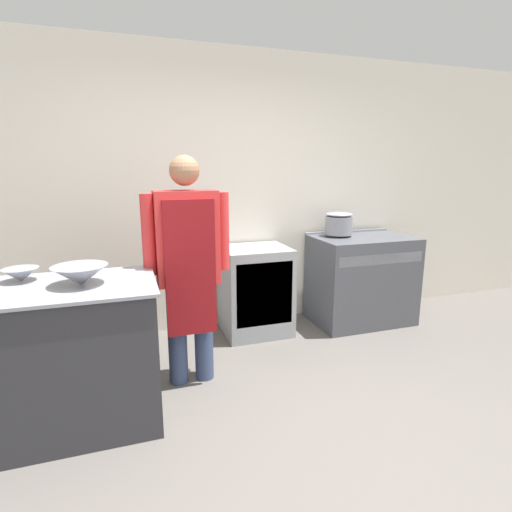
{
  "coord_description": "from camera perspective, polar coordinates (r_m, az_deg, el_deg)",
  "views": [
    {
      "loc": [
        -0.92,
        -1.67,
        1.59
      ],
      "look_at": [
        0.03,
        1.2,
        0.92
      ],
      "focal_mm": 28.0,
      "sensor_mm": 36.0,
      "label": 1
    }
  ],
  "objects": [
    {
      "name": "stock_pot",
      "position": [
        4.18,
        11.74,
        4.61
      ],
      "size": [
        0.28,
        0.28,
        0.23
      ],
      "color": "gray",
      "rests_on": "stove"
    },
    {
      "name": "small_bowl",
      "position": [
        2.84,
        -30.56,
        -2.33
      ],
      "size": [
        0.21,
        0.21,
        0.08
      ],
      "color": "gray",
      "rests_on": "prep_counter"
    },
    {
      "name": "ground_plane",
      "position": [
        2.48,
        9.1,
        -27.63
      ],
      "size": [
        14.0,
        14.0,
        0.0
      ],
      "primitive_type": "plane",
      "color": "#5B5651"
    },
    {
      "name": "stove",
      "position": [
        4.32,
        14.77,
        -3.24
      ],
      "size": [
        1.0,
        0.66,
        0.92
      ],
      "color": "#4C4F56",
      "rests_on": "ground_plane"
    },
    {
      "name": "mixing_bowl",
      "position": [
        2.59,
        -23.79,
        -2.53
      ],
      "size": [
        0.32,
        0.32,
        0.12
      ],
      "color": "gray",
      "rests_on": "prep_counter"
    },
    {
      "name": "wall_back",
      "position": [
        3.99,
        -5.09,
        8.95
      ],
      "size": [
        8.0,
        0.05,
        2.7
      ],
      "color": "silver",
      "rests_on": "ground_plane"
    },
    {
      "name": "fridge_unit",
      "position": [
        3.9,
        -0.11,
        -4.91
      ],
      "size": [
        0.63,
        0.57,
        0.85
      ],
      "color": "#93999E",
      "rests_on": "ground_plane"
    },
    {
      "name": "prep_counter",
      "position": [
        2.79,
        -25.66,
        -12.82
      ],
      "size": [
        1.14,
        0.72,
        0.91
      ],
      "color": "#2D2D33",
      "rests_on": "ground_plane"
    },
    {
      "name": "person_cook",
      "position": [
        2.9,
        -9.71,
        -0.45
      ],
      "size": [
        0.62,
        0.24,
        1.68
      ],
      "color": "#38476B",
      "rests_on": "ground_plane"
    }
  ]
}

